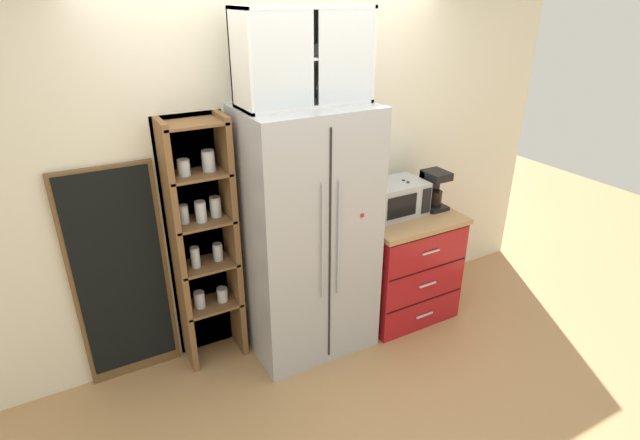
% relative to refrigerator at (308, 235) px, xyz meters
% --- Properties ---
extents(ground_plane, '(10.54, 10.54, 0.00)m').
position_rel_refrigerator_xyz_m(ground_plane, '(-0.00, -0.04, -0.91)').
color(ground_plane, tan).
extents(wall_back_cream, '(4.86, 0.10, 2.55)m').
position_rel_refrigerator_xyz_m(wall_back_cream, '(-0.00, 0.36, 0.37)').
color(wall_back_cream, silver).
rests_on(wall_back_cream, ground).
extents(refrigerator, '(0.87, 0.64, 1.81)m').
position_rel_refrigerator_xyz_m(refrigerator, '(0.00, 0.00, 0.00)').
color(refrigerator, '#ADAFB5').
rests_on(refrigerator, ground).
extents(pantry_shelf_column, '(0.45, 0.30, 1.78)m').
position_rel_refrigerator_xyz_m(pantry_shelf_column, '(-0.68, 0.24, 0.02)').
color(pantry_shelf_column, brown).
rests_on(pantry_shelf_column, ground).
extents(counter_cabinet, '(0.78, 0.68, 0.89)m').
position_rel_refrigerator_xyz_m(counter_cabinet, '(0.85, -0.01, -0.46)').
color(counter_cabinet, '#A8161C').
rests_on(counter_cabinet, ground).
extents(microwave, '(0.44, 0.33, 0.26)m').
position_rel_refrigerator_xyz_m(microwave, '(0.79, 0.04, 0.11)').
color(microwave, '#ADAFB5').
rests_on(microwave, counter_cabinet).
extents(coffee_maker, '(0.17, 0.20, 0.31)m').
position_rel_refrigerator_xyz_m(coffee_maker, '(1.12, -0.00, 0.14)').
color(coffee_maker, black).
rests_on(coffee_maker, counter_cabinet).
extents(mug_navy, '(0.11, 0.07, 0.10)m').
position_rel_refrigerator_xyz_m(mug_navy, '(0.85, -0.02, 0.03)').
color(mug_navy, navy).
rests_on(mug_navy, counter_cabinet).
extents(bottle_green, '(0.06, 0.06, 0.27)m').
position_rel_refrigerator_xyz_m(bottle_green, '(0.85, -0.02, 0.10)').
color(bottle_green, '#285B33').
rests_on(bottle_green, counter_cabinet).
extents(bottle_clear, '(0.06, 0.06, 0.27)m').
position_rel_refrigerator_xyz_m(bottle_clear, '(0.85, 0.04, 0.10)').
color(bottle_clear, silver).
rests_on(bottle_clear, counter_cabinet).
extents(upper_cabinet, '(0.84, 0.32, 0.58)m').
position_rel_refrigerator_xyz_m(upper_cabinet, '(-0.00, 0.05, 1.19)').
color(upper_cabinet, silver).
rests_on(upper_cabinet, refrigerator).
extents(chalkboard_menu, '(0.60, 0.04, 1.52)m').
position_rel_refrigerator_xyz_m(chalkboard_menu, '(-1.23, 0.29, -0.14)').
color(chalkboard_menu, brown).
rests_on(chalkboard_menu, ground).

